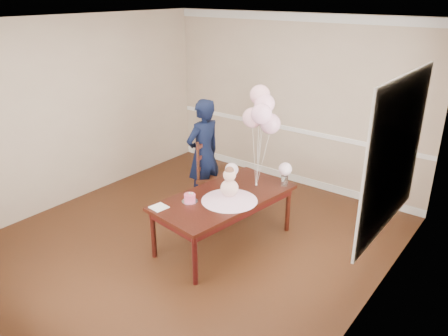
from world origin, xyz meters
TOP-DOWN VIEW (x-y plane):
  - floor at (0.00, 0.00)m, footprint 4.50×5.00m
  - ceiling at (0.00, 0.00)m, footprint 4.50×5.00m
  - wall_back at (0.00, 2.50)m, footprint 4.50×0.02m
  - wall_left at (-2.25, 0.00)m, footprint 0.02×5.00m
  - wall_right at (2.25, 0.00)m, footprint 0.02×5.00m
  - chair_rail_trim at (0.00, 2.49)m, footprint 4.50×0.02m
  - crown_molding at (0.00, 2.49)m, footprint 4.50×0.02m
  - baseboard_trim at (0.00, 2.49)m, footprint 4.50×0.02m
  - window_frame at (2.23, 0.50)m, footprint 0.02×1.66m
  - window_blinds at (2.21, 0.50)m, footprint 0.01×1.50m
  - dining_table_top at (0.37, 0.23)m, footprint 1.12×1.88m
  - table_apron at (0.37, 0.23)m, footprint 1.02×1.78m
  - table_leg_fl at (-0.11, -0.53)m, footprint 0.07×0.07m
  - table_leg_fr at (0.63, -0.63)m, footprint 0.07×0.07m
  - table_leg_bl at (0.11, 1.10)m, footprint 0.07×0.07m
  - table_leg_br at (0.85, 1.00)m, footprint 0.07×0.07m
  - baby_skirt at (0.50, 0.17)m, footprint 0.76×0.76m
  - baby_torso at (0.50, 0.17)m, footprint 0.21×0.21m
  - baby_head at (0.50, 0.17)m, footprint 0.15×0.15m
  - baby_hair at (0.50, 0.17)m, footprint 0.11×0.11m
  - cake_platter at (0.14, -0.14)m, footprint 0.22×0.22m
  - birthday_cake at (0.14, -0.14)m, footprint 0.15×0.15m
  - cake_flower_a at (0.14, -0.14)m, footprint 0.03×0.03m
  - cake_flower_b at (0.17, -0.12)m, footprint 0.03×0.03m
  - rose_vase_near at (0.27, 0.52)m, footprint 0.10×0.10m
  - roses_near at (0.27, 0.52)m, footprint 0.17×0.17m
  - rose_vase_far at (0.81, 0.94)m, footprint 0.10×0.10m
  - roses_far at (0.81, 0.94)m, footprint 0.17×0.17m
  - napkin at (-0.04, -0.47)m, footprint 0.20×0.20m
  - balloon_weight at (0.53, 0.71)m, footprint 0.04×0.04m
  - balloon_a at (0.44, 0.72)m, footprint 0.25×0.25m
  - balloon_b at (0.61, 0.65)m, footprint 0.25×0.25m
  - balloon_c at (0.55, 0.79)m, footprint 0.25×0.25m
  - balloon_d at (0.47, 0.82)m, footprint 0.25×0.25m
  - balloon_e at (0.67, 0.76)m, footprint 0.25×0.25m
  - balloon_ribbon_a at (0.48, 0.71)m, footprint 0.08×0.01m
  - balloon_ribbon_b at (0.57, 0.68)m, footprint 0.08×0.06m
  - balloon_ribbon_c at (0.54, 0.75)m, footprint 0.03×0.08m
  - balloon_ribbon_d at (0.50, 0.77)m, footprint 0.06×0.10m
  - balloon_ribbon_e at (0.60, 0.74)m, footprint 0.13×0.05m
  - dining_chair_seat at (-0.29, 0.93)m, footprint 0.55×0.55m
  - chair_leg_fl at (-0.43, 0.71)m, footprint 0.05×0.05m
  - chair_leg_fr at (-0.07, 0.79)m, footprint 0.05×0.05m
  - chair_leg_bl at (-0.51, 1.07)m, footprint 0.05×0.05m
  - chair_leg_br at (-0.15, 1.16)m, footprint 0.05×0.05m
  - chair_back_post_l at (-0.45, 0.70)m, footprint 0.05×0.05m
  - chair_back_post_r at (-0.53, 1.07)m, footprint 0.05×0.05m
  - chair_slat_low at (-0.49, 0.89)m, footprint 0.12×0.41m
  - chair_slat_mid at (-0.49, 0.89)m, footprint 0.12×0.41m
  - chair_slat_top at (-0.49, 0.89)m, footprint 0.12×0.41m
  - woman at (-0.52, 0.91)m, footprint 0.47×0.64m

SIDE VIEW (x-z plane):
  - floor at x=0.00m, z-range 0.00..0.00m
  - baseboard_trim at x=0.00m, z-range 0.00..0.12m
  - chair_leg_fl at x=-0.43m, z-range 0.00..0.45m
  - chair_leg_fr at x=-0.07m, z-range 0.00..0.45m
  - chair_leg_bl at x=-0.51m, z-range 0.00..0.45m
  - chair_leg_br at x=-0.15m, z-range 0.00..0.45m
  - table_leg_fl at x=-0.11m, z-range 0.00..0.62m
  - table_leg_fr at x=0.63m, z-range 0.00..0.62m
  - table_leg_bl at x=0.11m, z-range 0.00..0.62m
  - table_leg_br at x=0.85m, z-range 0.00..0.62m
  - dining_chair_seat at x=-0.29m, z-range 0.44..0.49m
  - table_apron at x=0.37m, z-range 0.53..0.62m
  - chair_slat_low at x=-0.49m, z-range 0.62..0.67m
  - dining_table_top at x=0.37m, z-range 0.62..0.67m
  - cake_platter at x=0.14m, z-range 0.67..0.68m
  - napkin at x=-0.04m, z-range 0.67..0.68m
  - balloon_weight at x=0.53m, z-range 0.67..0.69m
  - baby_skirt at x=0.50m, z-range 0.67..0.76m
  - birthday_cake at x=0.14m, z-range 0.68..0.76m
  - rose_vase_near at x=0.27m, z-range 0.67..0.81m
  - rose_vase_far at x=0.81m, z-range 0.67..0.81m
  - chair_back_post_l at x=-0.45m, z-range 0.48..1.06m
  - chair_back_post_r at x=-0.53m, z-range 0.48..1.06m
  - cake_flower_a at x=0.14m, z-range 0.76..0.79m
  - cake_flower_b at x=0.17m, z-range 0.76..0.79m
  - woman at x=-0.52m, z-range 0.00..1.62m
  - chair_slat_mid at x=-0.49m, z-range 0.79..0.84m
  - baby_torso at x=0.50m, z-range 0.72..0.94m
  - roses_near at x=0.27m, z-range 0.82..0.98m
  - roses_far at x=0.81m, z-range 0.82..0.98m
  - chair_rail_trim at x=0.00m, z-range 0.86..0.94m
  - chair_slat_top at x=-0.49m, z-range 0.95..1.00m
  - baby_head at x=0.50m, z-range 0.92..1.07m
  - balloon_ribbon_e at x=0.60m, z-range 0.68..1.37m
  - baby_hair at x=0.50m, z-range 1.00..1.10m
  - balloon_ribbon_a at x=0.48m, z-range 0.68..1.42m
  - balloon_ribbon_b at x=0.57m, z-range 0.68..1.51m
  - balloon_ribbon_c at x=0.54m, z-range 0.68..1.60m
  - balloon_ribbon_d at x=0.50m, z-range 0.68..1.69m
  - wall_back at x=0.00m, z-range 0.00..2.70m
  - wall_left at x=-2.25m, z-range 0.00..2.70m
  - wall_right at x=2.25m, z-range 0.00..2.70m
  - balloon_e at x=0.67m, z-range 1.39..1.64m
  - window_frame at x=2.23m, z-range 0.77..2.33m
  - window_blinds at x=2.21m, z-range 0.85..2.25m
  - balloon_a at x=0.44m, z-range 1.43..1.68m
  - balloon_b at x=0.61m, z-range 1.52..1.77m
  - balloon_c at x=0.55m, z-range 1.61..1.86m
  - balloon_d at x=0.47m, z-range 1.70..1.95m
  - crown_molding at x=0.00m, z-range 2.57..2.69m
  - ceiling at x=0.00m, z-range 2.69..2.71m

